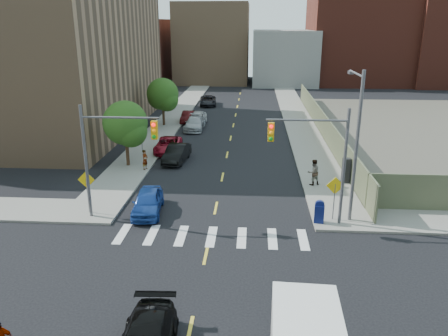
# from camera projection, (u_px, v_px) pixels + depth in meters

# --- Properties ---
(ground) EXTENTS (160.00, 160.00, 0.00)m
(ground) POSITION_uv_depth(u_px,v_px,m) (201.00, 276.00, 20.68)
(ground) COLOR black
(ground) RESTS_ON ground
(sidewalk_nw) EXTENTS (3.50, 73.00, 0.15)m
(sidewalk_nw) POSITION_uv_depth(u_px,v_px,m) (181.00, 109.00, 60.42)
(sidewalk_nw) COLOR gray
(sidewalk_nw) RESTS_ON ground
(sidewalk_ne) EXTENTS (3.50, 73.00, 0.15)m
(sidewalk_ne) POSITION_uv_depth(u_px,v_px,m) (293.00, 110.00, 59.42)
(sidewalk_ne) COLOR gray
(sidewalk_ne) RESTS_ON ground
(fence_north) EXTENTS (0.12, 44.00, 2.50)m
(fence_north) POSITION_uv_depth(u_px,v_px,m) (322.00, 124.00, 46.16)
(fence_north) COLOR #606A4A
(fence_north) RESTS_ON ground
(building_nw) EXTENTS (22.00, 30.00, 16.00)m
(building_nw) POSITION_uv_depth(u_px,v_px,m) (33.00, 55.00, 47.94)
(building_nw) COLOR #8C6B4C
(building_nw) RESTS_ON ground
(bg_bldg_west) EXTENTS (14.00, 18.00, 12.00)m
(bg_bldg_west) POSITION_uv_depth(u_px,v_px,m) (132.00, 51.00, 86.42)
(bg_bldg_west) COLOR #592319
(bg_bldg_west) RESTS_ON ground
(bg_bldg_midwest) EXTENTS (14.00, 16.00, 15.00)m
(bg_bldg_midwest) POSITION_uv_depth(u_px,v_px,m) (213.00, 43.00, 86.81)
(bg_bldg_midwest) COLOR #8C6B4C
(bg_bldg_midwest) RESTS_ON ground
(bg_bldg_center) EXTENTS (12.00, 16.00, 10.00)m
(bg_bldg_center) POSITION_uv_depth(u_px,v_px,m) (284.00, 57.00, 84.81)
(bg_bldg_center) COLOR gray
(bg_bldg_center) RESTS_ON ground
(bg_bldg_east) EXTENTS (18.00, 18.00, 16.00)m
(bg_bldg_east) POSITION_uv_depth(u_px,v_px,m) (356.00, 41.00, 84.85)
(bg_bldg_east) COLOR #592319
(bg_bldg_east) RESTS_ON ground
(bg_bldg_fareast) EXTENTS (14.00, 16.00, 18.00)m
(bg_bldg_fareast) POSITION_uv_depth(u_px,v_px,m) (446.00, 36.00, 81.61)
(bg_bldg_fareast) COLOR #592319
(bg_bldg_fareast) RESTS_ON ground
(signal_nw) EXTENTS (4.59, 0.30, 7.00)m
(signal_nw) POSITION_uv_depth(u_px,v_px,m) (110.00, 147.00, 25.30)
(signal_nw) COLOR #59595E
(signal_nw) RESTS_ON ground
(signal_ne) EXTENTS (4.59, 0.30, 7.00)m
(signal_ne) POSITION_uv_depth(u_px,v_px,m) (318.00, 151.00, 24.53)
(signal_ne) COLOR #59595E
(signal_ne) RESTS_ON ground
(streetlight_ne) EXTENTS (0.25, 3.70, 9.00)m
(streetlight_ne) POSITION_uv_depth(u_px,v_px,m) (356.00, 136.00, 25.02)
(streetlight_ne) COLOR #59595E
(streetlight_ne) RESTS_ON ground
(warn_sign_nw) EXTENTS (1.06, 0.06, 2.83)m
(warn_sign_nw) POSITION_uv_depth(u_px,v_px,m) (87.00, 184.00, 26.70)
(warn_sign_nw) COLOR #59595E
(warn_sign_nw) RESTS_ON ground
(warn_sign_ne) EXTENTS (1.06, 0.06, 2.83)m
(warn_sign_ne) POSITION_uv_depth(u_px,v_px,m) (335.00, 191.00, 25.73)
(warn_sign_ne) COLOR #59595E
(warn_sign_ne) RESTS_ON ground
(warn_sign_midwest) EXTENTS (1.06, 0.06, 2.83)m
(warn_sign_midwest) POSITION_uv_depth(u_px,v_px,m) (141.00, 132.00, 39.47)
(warn_sign_midwest) COLOR #59595E
(warn_sign_midwest) RESTS_ON ground
(tree_west_near) EXTENTS (3.66, 3.64, 5.52)m
(tree_west_near) POSITION_uv_depth(u_px,v_px,m) (126.00, 126.00, 35.27)
(tree_west_near) COLOR #332114
(tree_west_near) RESTS_ON ground
(tree_west_far) EXTENTS (3.66, 3.64, 5.52)m
(tree_west_far) POSITION_uv_depth(u_px,v_px,m) (163.00, 96.00, 49.46)
(tree_west_far) COLOR #332114
(tree_west_far) RESTS_ON ground
(parked_car_blue) EXTENTS (2.14, 4.44, 1.46)m
(parked_car_blue) POSITION_uv_depth(u_px,v_px,m) (148.00, 202.00, 27.34)
(parked_car_blue) COLOR navy
(parked_car_blue) RESTS_ON ground
(parked_car_black) EXTENTS (1.99, 4.57, 1.46)m
(parked_car_black) POSITION_uv_depth(u_px,v_px,m) (177.00, 153.00, 37.46)
(parked_car_black) COLOR black
(parked_car_black) RESTS_ON ground
(parked_car_red) EXTENTS (2.37, 4.84, 1.32)m
(parked_car_red) POSITION_uv_depth(u_px,v_px,m) (168.00, 145.00, 40.29)
(parked_car_red) COLOR maroon
(parked_car_red) RESTS_ON ground
(parked_car_silver) EXTENTS (2.10, 5.04, 1.46)m
(parked_car_silver) POSITION_uv_depth(u_px,v_px,m) (195.00, 123.00, 48.66)
(parked_car_silver) COLOR #999CA0
(parked_car_silver) RESTS_ON ground
(parked_car_white) EXTENTS (2.07, 4.60, 1.53)m
(parked_car_white) POSITION_uv_depth(u_px,v_px,m) (197.00, 118.00, 51.18)
(parked_car_white) COLOR silver
(parked_car_white) RESTS_ON ground
(parked_car_maroon) EXTENTS (1.44, 4.00, 1.31)m
(parked_car_maroon) POSITION_uv_depth(u_px,v_px,m) (188.00, 117.00, 52.26)
(parked_car_maroon) COLOR #3E0C0E
(parked_car_maroon) RESTS_ON ground
(parked_car_grey) EXTENTS (2.77, 5.16, 1.38)m
(parked_car_grey) POSITION_uv_depth(u_px,v_px,m) (208.00, 101.00, 63.02)
(parked_car_grey) COLOR black
(parked_car_grey) RESTS_ON ground
(mailbox) EXTENTS (0.62, 0.50, 1.38)m
(mailbox) POSITION_uv_depth(u_px,v_px,m) (319.00, 212.00, 25.69)
(mailbox) COLOR #0E1956
(mailbox) RESTS_ON sidewalk_ne
(payphone) EXTENTS (0.59, 0.50, 1.85)m
(payphone) POSITION_uv_depth(u_px,v_px,m) (346.00, 170.00, 32.07)
(payphone) COLOR black
(payphone) RESTS_ON sidewalk_ne
(pedestrian_west) EXTENTS (0.56, 0.69, 1.62)m
(pedestrian_west) POSITION_uv_depth(u_px,v_px,m) (145.00, 160.00, 34.97)
(pedestrian_west) COLOR gray
(pedestrian_west) RESTS_ON sidewalk_nw
(pedestrian_east) EXTENTS (1.14, 1.04, 1.91)m
(pedestrian_east) POSITION_uv_depth(u_px,v_px,m) (313.00, 172.00, 31.60)
(pedestrian_east) COLOR gray
(pedestrian_east) RESTS_ON sidewalk_ne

